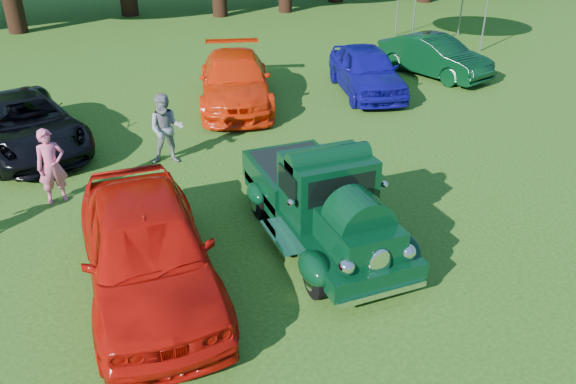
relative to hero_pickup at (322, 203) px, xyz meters
name	(u,v)px	position (x,y,z in m)	size (l,w,h in m)	color
ground	(280,273)	(-1.14, -0.75, -0.79)	(120.00, 120.00, 0.00)	#275113
hero_pickup	(322,203)	(0.00, 0.00, 0.00)	(2.16, 4.65, 1.82)	black
red_convertible	(147,248)	(-3.31, -0.41, 0.06)	(1.99, 4.95, 1.69)	#BB0F08
back_car_black	(24,124)	(-5.26, 6.75, -0.09)	(2.30, 4.99, 1.39)	black
back_car_orange	(235,80)	(0.81, 8.14, -0.02)	(2.14, 5.26, 1.53)	red
back_car_blue	(366,70)	(5.17, 7.65, -0.02)	(1.80, 4.48, 1.53)	#100C89
back_car_green	(434,56)	(8.42, 8.49, -0.08)	(1.50, 4.30, 1.42)	black
spectator_pink	(52,166)	(-4.66, 3.49, 0.04)	(0.60, 0.39, 1.65)	#E25D85
spectator_grey	(167,129)	(-2.02, 4.56, 0.09)	(0.85, 0.66, 1.75)	gray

